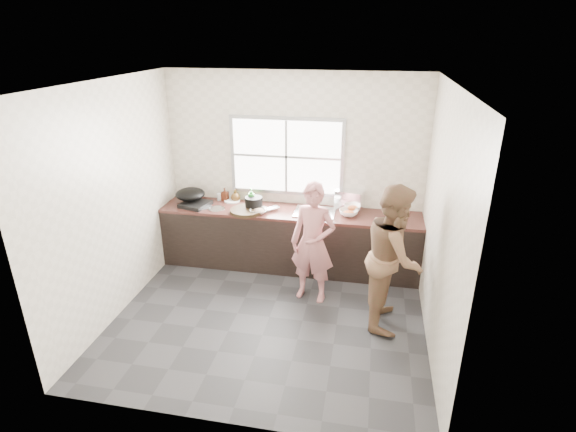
% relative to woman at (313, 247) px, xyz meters
% --- Properties ---
extents(floor, '(3.60, 3.20, 0.01)m').
position_rel_woman_xyz_m(floor, '(-0.43, -0.53, -0.72)').
color(floor, '#2A2A2D').
rests_on(floor, ground).
extents(ceiling, '(3.60, 3.20, 0.01)m').
position_rel_woman_xyz_m(ceiling, '(-0.43, -0.53, 1.99)').
color(ceiling, silver).
rests_on(ceiling, wall_back).
extents(wall_back, '(3.60, 0.01, 2.70)m').
position_rel_woman_xyz_m(wall_back, '(-0.43, 1.07, 0.63)').
color(wall_back, beige).
rests_on(wall_back, ground).
extents(wall_left, '(0.01, 3.20, 2.70)m').
position_rel_woman_xyz_m(wall_left, '(-2.24, -0.53, 0.63)').
color(wall_left, silver).
rests_on(wall_left, ground).
extents(wall_right, '(0.01, 3.20, 2.70)m').
position_rel_woman_xyz_m(wall_right, '(1.37, -0.53, 0.63)').
color(wall_right, silver).
rests_on(wall_right, ground).
extents(wall_front, '(3.60, 0.01, 2.70)m').
position_rel_woman_xyz_m(wall_front, '(-0.43, -2.14, 0.63)').
color(wall_front, beige).
rests_on(wall_front, ground).
extents(cabinet, '(3.60, 0.62, 0.82)m').
position_rel_woman_xyz_m(cabinet, '(-0.43, 0.76, -0.31)').
color(cabinet, black).
rests_on(cabinet, floor).
extents(countertop, '(3.60, 0.64, 0.04)m').
position_rel_woman_xyz_m(countertop, '(-0.43, 0.76, 0.12)').
color(countertop, '#3C1E18').
rests_on(countertop, cabinet).
extents(sink, '(0.55, 0.45, 0.02)m').
position_rel_woman_xyz_m(sink, '(-0.08, 0.76, 0.15)').
color(sink, silver).
rests_on(sink, countertop).
extents(faucet, '(0.02, 0.02, 0.30)m').
position_rel_woman_xyz_m(faucet, '(-0.08, 0.96, 0.29)').
color(faucet, silver).
rests_on(faucet, countertop).
extents(window_frame, '(1.60, 0.05, 1.10)m').
position_rel_woman_xyz_m(window_frame, '(-0.53, 1.06, 0.83)').
color(window_frame, '#9EA0A5').
rests_on(window_frame, wall_back).
extents(window_glazing, '(1.50, 0.01, 1.00)m').
position_rel_woman_xyz_m(window_glazing, '(-0.53, 1.03, 0.83)').
color(window_glazing, white).
rests_on(window_glazing, window_frame).
extents(woman, '(0.58, 0.44, 1.43)m').
position_rel_woman_xyz_m(woman, '(0.00, 0.00, 0.00)').
color(woman, '#CB7A7B').
rests_on(woman, floor).
extents(person_side, '(0.67, 0.84, 1.68)m').
position_rel_woman_xyz_m(person_side, '(0.95, -0.32, 0.12)').
color(person_side, brown).
rests_on(person_side, floor).
extents(cutting_board, '(0.52, 0.52, 0.05)m').
position_rel_woman_xyz_m(cutting_board, '(-1.00, 0.60, 0.17)').
color(cutting_board, black).
rests_on(cutting_board, countertop).
extents(cleaver, '(0.22, 0.21, 0.01)m').
position_rel_woman_xyz_m(cleaver, '(-0.68, 0.72, 0.19)').
color(cleaver, silver).
rests_on(cleaver, cutting_board).
extents(bowl_mince, '(0.26, 0.26, 0.06)m').
position_rel_woman_xyz_m(bowl_mince, '(-0.83, 0.60, 0.17)').
color(bowl_mince, silver).
rests_on(bowl_mince, countertop).
extents(bowl_crabs, '(0.23, 0.23, 0.06)m').
position_rel_woman_xyz_m(bowl_crabs, '(0.38, 0.75, 0.18)').
color(bowl_crabs, white).
rests_on(bowl_crabs, countertop).
extents(bowl_held, '(0.24, 0.24, 0.06)m').
position_rel_woman_xyz_m(bowl_held, '(-0.02, 0.55, 0.17)').
color(bowl_held, white).
rests_on(bowl_held, countertop).
extents(black_pot, '(0.30, 0.30, 0.18)m').
position_rel_woman_xyz_m(black_pot, '(-0.94, 0.73, 0.23)').
color(black_pot, black).
rests_on(black_pot, countertop).
extents(plate_food, '(0.30, 0.30, 0.02)m').
position_rel_woman_xyz_m(plate_food, '(-1.33, 0.97, 0.15)').
color(plate_food, white).
rests_on(plate_food, countertop).
extents(bottle_green, '(0.15, 0.15, 0.29)m').
position_rel_woman_xyz_m(bottle_green, '(-0.99, 0.79, 0.29)').
color(bottle_green, green).
rests_on(bottle_green, countertop).
extents(bottle_brown_tall, '(0.10, 0.10, 0.17)m').
position_rel_woman_xyz_m(bottle_brown_tall, '(-1.44, 0.99, 0.23)').
color(bottle_brown_tall, '#451E11').
rests_on(bottle_brown_tall, countertop).
extents(bottle_brown_short, '(0.16, 0.16, 0.16)m').
position_rel_woman_xyz_m(bottle_brown_short, '(-1.28, 0.99, 0.22)').
color(bottle_brown_short, '#442B11').
rests_on(bottle_brown_short, countertop).
extents(glass_jar, '(0.07, 0.07, 0.10)m').
position_rel_woman_xyz_m(glass_jar, '(-1.53, 0.99, 0.20)').
color(glass_jar, silver).
rests_on(glass_jar, countertop).
extents(burner, '(0.44, 0.44, 0.05)m').
position_rel_woman_xyz_m(burner, '(-1.78, 0.68, 0.17)').
color(burner, black).
rests_on(burner, countertop).
extents(wok, '(0.47, 0.47, 0.16)m').
position_rel_woman_xyz_m(wok, '(-1.89, 0.78, 0.28)').
color(wok, black).
rests_on(wok, burner).
extents(dish_rack, '(0.42, 0.34, 0.28)m').
position_rel_woman_xyz_m(dish_rack, '(0.37, 0.99, 0.28)').
color(dish_rack, white).
rests_on(dish_rack, countertop).
extents(pot_lid_left, '(0.28, 0.28, 0.01)m').
position_rel_woman_xyz_m(pot_lid_left, '(-1.44, 0.63, 0.15)').
color(pot_lid_left, silver).
rests_on(pot_lid_left, countertop).
extents(pot_lid_right, '(0.26, 0.26, 0.01)m').
position_rel_woman_xyz_m(pot_lid_right, '(-1.66, 0.66, 0.15)').
color(pot_lid_right, silver).
rests_on(pot_lid_right, countertop).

